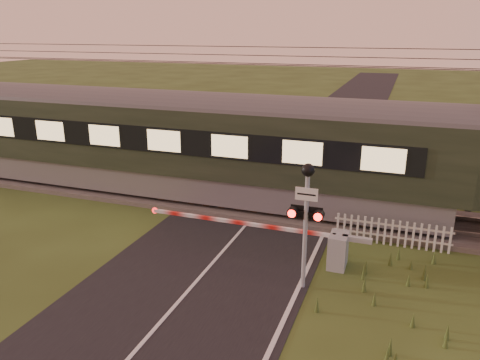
% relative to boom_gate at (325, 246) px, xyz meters
% --- Properties ---
extents(ground, '(160.00, 160.00, 0.00)m').
position_rel_boom_gate_xyz_m(ground, '(-3.16, -2.58, -0.59)').
color(ground, '#323F18').
rests_on(ground, ground).
extents(road, '(6.00, 140.00, 0.03)m').
position_rel_boom_gate_xyz_m(road, '(-3.14, -2.81, -0.58)').
color(road, black).
rests_on(road, ground).
extents(track_bed, '(140.00, 3.40, 0.39)m').
position_rel_boom_gate_xyz_m(track_bed, '(-3.16, 3.92, -0.52)').
color(track_bed, '#47423D').
rests_on(track_bed, ground).
extents(overhead_wires, '(120.00, 0.62, 0.62)m').
position_rel_boom_gate_xyz_m(overhead_wires, '(-3.16, 3.92, 5.14)').
color(overhead_wires, black).
rests_on(overhead_wires, ground).
extents(boom_gate, '(7.11, 0.80, 1.06)m').
position_rel_boom_gate_xyz_m(boom_gate, '(0.00, 0.00, 0.00)').
color(boom_gate, gray).
rests_on(boom_gate, ground).
extents(crossing_signal, '(0.89, 0.36, 3.50)m').
position_rel_boom_gate_xyz_m(crossing_signal, '(-0.32, -1.50, 1.82)').
color(crossing_signal, gray).
rests_on(crossing_signal, ground).
extents(picket_fence, '(3.69, 0.07, 0.89)m').
position_rel_boom_gate_xyz_m(picket_fence, '(1.80, 2.02, -0.14)').
color(picket_fence, silver).
rests_on(picket_fence, ground).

